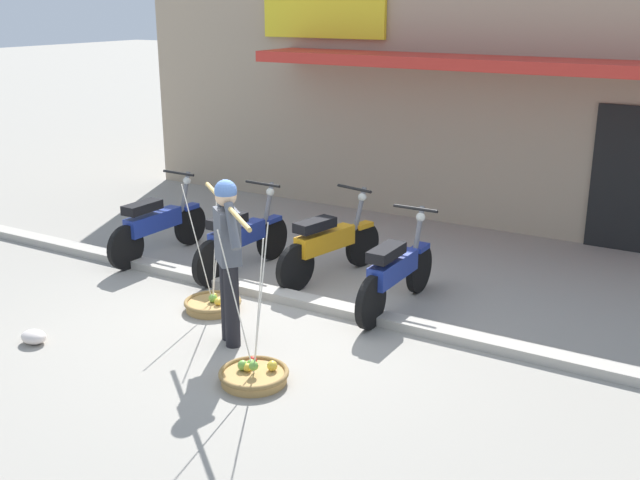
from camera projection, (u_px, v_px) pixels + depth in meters
name	position (u px, v px, depth m)	size (l,w,h in m)	color
ground_plane	(258.00, 324.00, 8.18)	(90.00, 90.00, 0.00)	gray
sidewalk_curb	(294.00, 298.00, 8.73)	(20.00, 0.24, 0.10)	#AEA89C
fruit_vendor	(228.00, 251.00, 7.44)	(1.42, 1.18, 1.70)	black
fruit_basket_left_side	(254.00, 374.00, 6.91)	(0.65, 0.65, 1.45)	#B2894C
fruit_basket_right_side	(213.00, 303.00, 8.52)	(0.65, 0.65, 1.45)	#B2894C
motorcycle_nearest_shop	(157.00, 225.00, 10.18)	(0.54, 1.82, 1.09)	black
motorcycle_second_in_row	(241.00, 239.00, 9.57)	(0.54, 1.82, 1.09)	black
motorcycle_third_in_row	(328.00, 244.00, 9.37)	(0.59, 1.80, 1.09)	black
motorcycle_end_of_row	(395.00, 272.00, 8.41)	(0.54, 1.82, 1.09)	black
storefront_building	(546.00, 75.00, 12.95)	(13.00, 6.00, 4.20)	tan
plastic_litter_bag	(34.00, 337.00, 7.69)	(0.28, 0.22, 0.14)	silver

